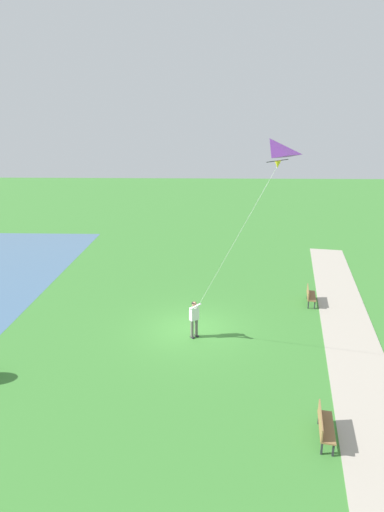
{
  "coord_description": "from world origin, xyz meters",
  "views": [
    {
      "loc": [
        -0.63,
        17.77,
        9.17
      ],
      "look_at": [
        -0.08,
        1.37,
        4.06
      ],
      "focal_mm": 29.27,
      "sensor_mm": 36.0,
      "label": 1
    }
  ],
  "objects_px": {
    "person_kite_flyer": "(195,316)",
    "flying_kite": "(269,155)",
    "park_bench_near_walkway": "(310,295)",
    "park_bench_far_walkway": "(324,425)"
  },
  "relations": [
    {
      "from": "flying_kite",
      "to": "park_bench_near_walkway",
      "type": "xyz_separation_m",
      "value": [
        -3.68,
        -7.51,
        -7.8
      ]
    },
    {
      "from": "park_bench_near_walkway",
      "to": "person_kite_flyer",
      "type": "bearing_deg",
      "value": 33.03
    },
    {
      "from": "person_kite_flyer",
      "to": "park_bench_far_walkway",
      "type": "xyz_separation_m",
      "value": [
        -4.12,
        6.33,
        -0.54
      ]
    },
    {
      "from": "park_bench_near_walkway",
      "to": "flying_kite",
      "type": "bearing_deg",
      "value": 63.89
    },
    {
      "from": "park_bench_far_walkway",
      "to": "park_bench_near_walkway",
      "type": "bearing_deg",
      "value": -100.94
    },
    {
      "from": "park_bench_near_walkway",
      "to": "park_bench_far_walkway",
      "type": "distance_m",
      "value": 10.5
    },
    {
      "from": "person_kite_flyer",
      "to": "park_bench_near_walkway",
      "type": "height_order",
      "value": "person_kite_flyer"
    },
    {
      "from": "flying_kite",
      "to": "park_bench_near_walkway",
      "type": "height_order",
      "value": "flying_kite"
    },
    {
      "from": "park_bench_far_walkway",
      "to": "flying_kite",
      "type": "bearing_deg",
      "value": -58.85
    },
    {
      "from": "person_kite_flyer",
      "to": "flying_kite",
      "type": "relative_size",
      "value": 0.26
    }
  ]
}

